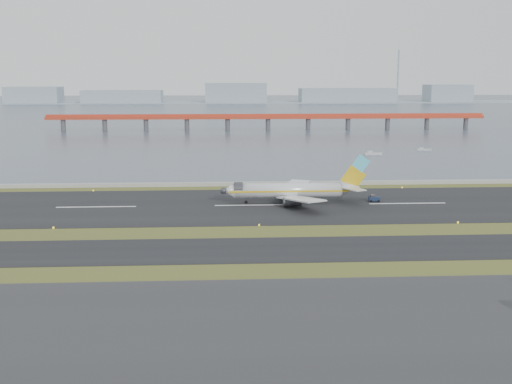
# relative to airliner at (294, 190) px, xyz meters

# --- Properties ---
(ground) EXTENTS (1000.00, 1000.00, 0.00)m
(ground) POSITION_rel_airliner_xyz_m (-10.59, -32.32, -3.46)
(ground) COLOR #414E1B
(ground) RESTS_ON ground
(apron_strip) EXTENTS (1000.00, 50.00, 0.10)m
(apron_strip) POSITION_rel_airliner_xyz_m (-10.59, -87.32, -3.41)
(apron_strip) COLOR #2E2E30
(apron_strip) RESTS_ON ground
(taxiway_strip) EXTENTS (1000.00, 18.00, 0.10)m
(taxiway_strip) POSITION_rel_airliner_xyz_m (-10.59, -44.32, -3.41)
(taxiway_strip) COLOR black
(taxiway_strip) RESTS_ON ground
(runway_strip) EXTENTS (1000.00, 45.00, 0.10)m
(runway_strip) POSITION_rel_airliner_xyz_m (-10.59, -2.32, -3.41)
(runway_strip) COLOR black
(runway_strip) RESTS_ON ground
(seawall) EXTENTS (1000.00, 2.50, 1.00)m
(seawall) POSITION_rel_airliner_xyz_m (-10.59, 27.68, -2.96)
(seawall) COLOR #999993
(seawall) RESTS_ON ground
(bay_water) EXTENTS (1400.00, 800.00, 1.30)m
(bay_water) POSITION_rel_airliner_xyz_m (-10.59, 427.68, -3.46)
(bay_water) COLOR #414C5D
(bay_water) RESTS_ON ground
(red_pier) EXTENTS (260.00, 5.00, 10.20)m
(red_pier) POSITION_rel_airliner_xyz_m (9.41, 217.68, 3.82)
(red_pier) COLOR #B8361F
(red_pier) RESTS_ON ground
(far_shoreline) EXTENTS (1400.00, 80.00, 60.50)m
(far_shoreline) POSITION_rel_airliner_xyz_m (3.03, 587.68, 2.61)
(far_shoreline) COLOR #8F9EA9
(far_shoreline) RESTS_ON ground
(airliner) EXTENTS (38.52, 32.89, 12.80)m
(airliner) POSITION_rel_airliner_xyz_m (0.00, 0.00, 0.00)
(airliner) COLOR silver
(airliner) RESTS_ON ground
(pushback_tug) EXTENTS (2.96, 1.79, 1.87)m
(pushback_tug) POSITION_rel_airliner_xyz_m (21.30, 0.74, -2.55)
(pushback_tug) COLOR #16223E
(pushback_tug) RESTS_ON ground
(workboat_near) EXTENTS (7.31, 2.43, 1.76)m
(workboat_near) POSITION_rel_airliner_xyz_m (44.06, 97.91, -2.90)
(workboat_near) COLOR #B4B5B8
(workboat_near) RESTS_ON ground
(workboat_far) EXTENTS (6.34, 2.98, 1.48)m
(workboat_far) POSITION_rel_airliner_xyz_m (69.93, 111.49, -2.99)
(workboat_far) COLOR #B4B5B8
(workboat_far) RESTS_ON ground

